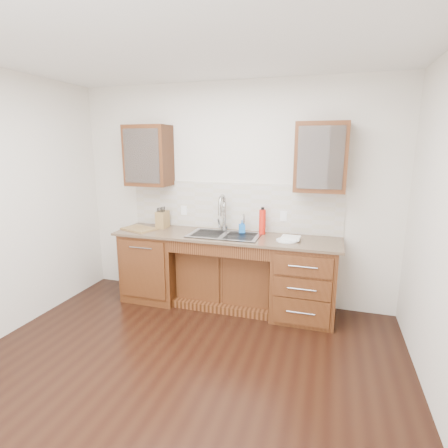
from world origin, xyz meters
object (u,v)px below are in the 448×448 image
(water_bottle, at_px, (262,222))
(soap_bottle, at_px, (242,227))
(cutting_board, at_px, (139,229))
(plate, at_px, (287,240))
(knife_block, at_px, (163,219))

(water_bottle, bearing_deg, soap_bottle, -171.04)
(soap_bottle, relative_size, cutting_board, 0.40)
(soap_bottle, xyz_separation_m, water_bottle, (0.24, 0.04, 0.07))
(soap_bottle, bearing_deg, plate, -37.83)
(knife_block, xyz_separation_m, cutting_board, (-0.24, -0.18, -0.10))
(cutting_board, bearing_deg, soap_bottle, 8.43)
(plate, relative_size, cutting_board, 0.60)
(cutting_board, bearing_deg, water_bottle, 8.52)
(soap_bottle, height_order, knife_block, knife_block)
(plate, height_order, knife_block, knife_block)
(soap_bottle, xyz_separation_m, knife_block, (-1.05, -0.01, 0.03))
(water_bottle, distance_m, knife_block, 1.30)
(plate, xyz_separation_m, knife_block, (-1.62, 0.18, 0.10))
(knife_block, bearing_deg, water_bottle, 1.44)
(soap_bottle, distance_m, plate, 0.60)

